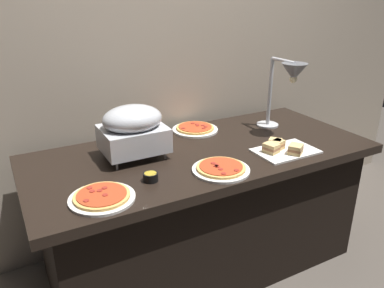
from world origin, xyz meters
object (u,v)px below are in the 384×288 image
Objects in this scene: pizza_plate_raised_stand at (221,169)px; sauce_cup_near at (151,177)px; heat_lamp at (289,79)px; chafing_dish at (133,129)px; pizza_plate_center at (102,197)px; sandwich_platter at (283,149)px; pizza_plate_front at (195,129)px.

sauce_cup_near is (-0.34, 0.07, 0.01)m from pizza_plate_raised_stand.
sauce_cup_near is (-0.97, -0.20, -0.32)m from heat_lamp.
chafing_dish is 0.48m from pizza_plate_center.
pizza_plate_raised_stand is 0.84× the size of sandwich_platter.
sauce_cup_near is at bearing -135.64° from pizza_plate_front.
sandwich_platter is at bearing -2.33° from sauce_cup_near.
heat_lamp is at bearing 11.91° from pizza_plate_center.
sandwich_platter is at bearing 4.85° from pizza_plate_raised_stand.
sauce_cup_near reaches higher than pizza_plate_front.
heat_lamp reaches higher than sauce_cup_near.
heat_lamp reaches higher than pizza_plate_center.
pizza_plate_raised_stand is at bearing -175.15° from sandwich_platter.
heat_lamp is 1.32× the size of sandwich_platter.
pizza_plate_center is at bearing -143.56° from pizza_plate_front.
pizza_plate_raised_stand is at bearing -0.64° from pizza_plate_center.
pizza_plate_front is at bearing 115.59° from sandwich_platter.
heat_lamp reaches higher than pizza_plate_front.
chafing_dish is at bearing 83.75° from sauce_cup_near.
sauce_cup_near is (-0.76, 0.03, 0.00)m from sandwich_platter.
sandwich_platter is at bearing -132.25° from heat_lamp.
chafing_dish reaches higher than pizza_plate_center.
heat_lamp reaches higher than pizza_plate_raised_stand.
heat_lamp is at bearing 11.45° from sauce_cup_near.
sandwich_platter is at bearing -64.41° from pizza_plate_front.
pizza_plate_center is 0.99× the size of pizza_plate_raised_stand.
sauce_cup_near is at bearing -96.25° from chafing_dish.
heat_lamp is at bearing 47.75° from sandwich_platter.
sauce_cup_near is at bearing 13.70° from pizza_plate_center.
heat_lamp is at bearing -6.31° from chafing_dish.
pizza_plate_front and pizza_plate_raised_stand have the same top height.
pizza_plate_raised_stand is 4.07× the size of sauce_cup_near.
sauce_cup_near is at bearing 168.96° from pizza_plate_raised_stand.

